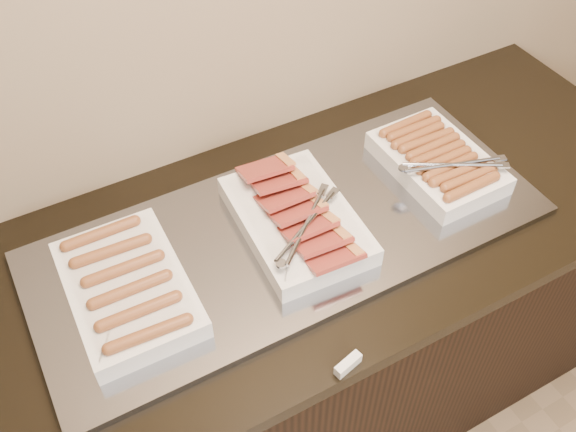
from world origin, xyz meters
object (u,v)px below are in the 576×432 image
object	(u,v)px
dish_right	(438,161)
dish_left	(128,287)
counter	(291,337)
dish_center	(297,219)
warming_tray	(290,232)

from	to	relation	value
dish_right	dish_left	bearing A→B (deg)	178.92
counter	dish_left	bearing A→B (deg)	-180.00
dish_center	dish_right	distance (m)	0.41
counter	dish_left	world-z (taller)	dish_left
dish_center	dish_right	size ratio (longest dim) A/B	1.20
dish_center	dish_left	bearing A→B (deg)	-177.29
dish_left	warming_tray	bearing A→B (deg)	1.11
warming_tray	dish_center	bearing A→B (deg)	-14.39
warming_tray	dish_center	size ratio (longest dim) A/B	3.05
warming_tray	dish_left	size ratio (longest dim) A/B	3.34
dish_left	dish_center	size ratio (longest dim) A/B	0.91
counter	dish_right	distance (m)	0.65
warming_tray	dish_right	world-z (taller)	dish_right
counter	warming_tray	world-z (taller)	warming_tray
warming_tray	dish_right	size ratio (longest dim) A/B	3.65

